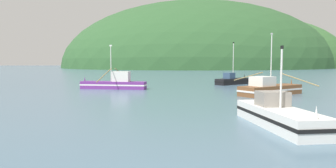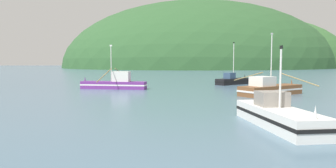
{
  "view_description": "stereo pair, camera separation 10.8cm",
  "coord_description": "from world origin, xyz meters",
  "px_view_note": "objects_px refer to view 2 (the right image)",
  "views": [
    {
      "loc": [
        -0.38,
        -7.83,
        4.07
      ],
      "look_at": [
        4.88,
        27.58,
        1.4
      ],
      "focal_mm": 32.86,
      "sensor_mm": 36.0,
      "label": 1
    },
    {
      "loc": [
        -0.28,
        -7.85,
        4.07
      ],
      "look_at": [
        4.88,
        27.58,
        1.4
      ],
      "focal_mm": 32.86,
      "sensor_mm": 36.0,
      "label": 2
    }
  ],
  "objects_px": {
    "fishing_boat_white": "(277,115)",
    "fishing_boat_purple": "(115,83)",
    "fishing_boat_brown": "(270,89)",
    "fishing_boat_black": "(233,81)"
  },
  "relations": [
    {
      "from": "fishing_boat_purple",
      "to": "fishing_boat_black",
      "type": "relative_size",
      "value": 1.6
    },
    {
      "from": "fishing_boat_purple",
      "to": "fishing_boat_brown",
      "type": "bearing_deg",
      "value": 167.82
    },
    {
      "from": "fishing_boat_white",
      "to": "fishing_boat_black",
      "type": "relative_size",
      "value": 1.14
    },
    {
      "from": "fishing_boat_brown",
      "to": "fishing_boat_purple",
      "type": "xyz_separation_m",
      "value": [
        -18.65,
        10.88,
        0.04
      ]
    },
    {
      "from": "fishing_boat_brown",
      "to": "fishing_boat_purple",
      "type": "height_order",
      "value": "fishing_boat_brown"
    },
    {
      "from": "fishing_boat_white",
      "to": "fishing_boat_purple",
      "type": "height_order",
      "value": "fishing_boat_purple"
    },
    {
      "from": "fishing_boat_white",
      "to": "fishing_boat_purple",
      "type": "xyz_separation_m",
      "value": [
        -10.72,
        27.76,
        0.11
      ]
    },
    {
      "from": "fishing_boat_purple",
      "to": "fishing_boat_black",
      "type": "distance_m",
      "value": 21.04
    },
    {
      "from": "fishing_boat_brown",
      "to": "fishing_boat_purple",
      "type": "relative_size",
      "value": 0.93
    },
    {
      "from": "fishing_boat_white",
      "to": "fishing_boat_brown",
      "type": "height_order",
      "value": "fishing_boat_brown"
    }
  ]
}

